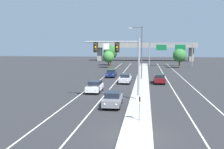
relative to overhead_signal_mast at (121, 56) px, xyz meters
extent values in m
plane|color=#28282B|center=(2.25, -12.04, -5.30)|extent=(260.00, 260.00, 0.00)
cube|color=#9E9B93|center=(2.25, 5.96, -5.22)|extent=(2.40, 110.00, 0.15)
cube|color=silver|center=(-2.45, 12.96, -5.29)|extent=(0.14, 100.00, 0.01)
cube|color=silver|center=(6.95, 12.96, -5.29)|extent=(0.14, 100.00, 0.01)
cube|color=silver|center=(-5.75, 12.96, -5.29)|extent=(0.14, 100.00, 0.01)
cube|color=silver|center=(10.25, 12.96, -5.29)|extent=(0.14, 100.00, 0.01)
cylinder|color=gray|center=(2.05, 0.01, -1.55)|extent=(0.24, 0.24, 7.20)
cylinder|color=gray|center=(-1.15, 0.01, 1.65)|extent=(6.41, 0.16, 0.16)
cube|color=black|center=(-0.51, 0.05, 1.00)|extent=(0.56, 0.06, 1.20)
cube|color=#38330F|center=(-0.51, 0.01, 1.00)|extent=(0.32, 0.32, 1.00)
sphere|color=#282828|center=(-0.51, -0.16, 1.32)|extent=(0.22, 0.22, 0.22)
sphere|color=#F2A819|center=(-0.51, -0.16, 1.00)|extent=(0.22, 0.22, 0.22)
sphere|color=#282828|center=(-0.51, -0.16, 0.68)|extent=(0.22, 0.22, 0.22)
cube|color=black|center=(-3.08, 0.05, 1.00)|extent=(0.56, 0.06, 1.20)
cube|color=#38330F|center=(-3.08, 0.01, 1.00)|extent=(0.32, 0.32, 1.00)
sphere|color=#282828|center=(-3.08, -0.16, 1.32)|extent=(0.22, 0.22, 0.22)
sphere|color=#F2A819|center=(-3.08, -0.16, 1.00)|extent=(0.22, 0.22, 0.22)
sphere|color=#282828|center=(-3.08, -0.16, 0.68)|extent=(0.22, 0.22, 0.22)
cube|color=white|center=(-1.79, -0.01, 1.10)|extent=(0.70, 0.04, 0.70)
cylinder|color=gray|center=(2.40, -8.65, -4.05)|extent=(0.08, 0.08, 2.20)
cube|color=white|center=(2.40, -8.68, -3.30)|extent=(0.60, 0.03, 0.60)
cube|color=black|center=(2.40, -8.70, -3.30)|extent=(0.12, 0.01, 0.44)
cylinder|color=#4C4C51|center=(2.09, 19.03, -0.15)|extent=(0.20, 0.20, 10.00)
cylinder|color=#4C4C51|center=(0.99, 19.03, 4.65)|extent=(2.20, 0.12, 0.12)
cube|color=#B7B7B2|center=(-0.11, 19.03, 4.50)|extent=(0.56, 0.28, 0.20)
cube|color=slate|center=(-0.59, -3.36, -4.63)|extent=(1.88, 4.43, 0.70)
cube|color=black|center=(-0.60, -3.14, -4.00)|extent=(1.62, 2.40, 0.56)
sphere|color=#EAE5C6|center=(0.02, -5.53, -4.58)|extent=(0.18, 0.18, 0.18)
sphere|color=#EAE5C6|center=(-1.13, -5.55, -4.58)|extent=(0.18, 0.18, 0.18)
cylinder|color=black|center=(0.23, -4.85, -4.98)|extent=(0.23, 0.64, 0.64)
cylinder|color=black|center=(-1.37, -4.88, -4.98)|extent=(0.23, 0.64, 0.64)
cylinder|color=black|center=(0.18, -1.85, -4.98)|extent=(0.23, 0.64, 0.64)
cylinder|color=black|center=(-1.42, -1.88, -4.98)|extent=(0.23, 0.64, 0.64)
cube|color=silver|center=(-4.15, 4.55, -4.63)|extent=(1.82, 4.41, 0.70)
cube|color=black|center=(-4.15, 4.77, -4.00)|extent=(1.59, 2.38, 0.56)
sphere|color=#EAE5C6|center=(-3.57, 2.38, -4.58)|extent=(0.18, 0.18, 0.18)
sphere|color=#EAE5C6|center=(-4.72, 2.37, -4.58)|extent=(0.18, 0.18, 0.18)
cylinder|color=black|center=(-3.35, 3.06, -4.98)|extent=(0.22, 0.64, 0.64)
cylinder|color=black|center=(-4.95, 3.05, -4.98)|extent=(0.22, 0.64, 0.64)
cylinder|color=black|center=(-3.36, 6.06, -4.98)|extent=(0.22, 0.64, 0.64)
cylinder|color=black|center=(-4.96, 6.05, -4.98)|extent=(0.22, 0.64, 0.64)
cube|color=#B7B7BC|center=(-0.62, 13.88, -4.63)|extent=(1.91, 4.44, 0.70)
cube|color=black|center=(-0.61, 14.10, -4.00)|extent=(1.64, 2.42, 0.56)
sphere|color=#EAE5C6|center=(-0.10, 11.69, -4.58)|extent=(0.18, 0.18, 0.18)
sphere|color=#EAE5C6|center=(-1.25, 11.72, -4.58)|extent=(0.18, 0.18, 0.18)
cylinder|color=black|center=(0.14, 12.36, -4.98)|extent=(0.24, 0.65, 0.64)
cylinder|color=black|center=(-1.46, 12.40, -4.98)|extent=(0.24, 0.65, 0.64)
cylinder|color=black|center=(0.22, 15.36, -4.98)|extent=(0.24, 0.65, 0.64)
cylinder|color=black|center=(-1.38, 15.40, -4.98)|extent=(0.24, 0.65, 0.64)
cube|color=#141E4C|center=(-4.18, 22.06, -4.63)|extent=(1.82, 4.41, 0.70)
cube|color=black|center=(-4.18, 22.28, -4.00)|extent=(1.59, 2.38, 0.56)
sphere|color=#EAE5C6|center=(-3.59, 19.88, -4.58)|extent=(0.18, 0.18, 0.18)
sphere|color=#EAE5C6|center=(-4.75, 19.88, -4.58)|extent=(0.18, 0.18, 0.18)
cylinder|color=black|center=(-3.37, 20.56, -4.98)|extent=(0.22, 0.64, 0.64)
cylinder|color=black|center=(-4.97, 20.56, -4.98)|extent=(0.22, 0.64, 0.64)
cylinder|color=black|center=(-3.39, 23.56, -4.98)|extent=(0.22, 0.64, 0.64)
cylinder|color=black|center=(-4.99, 23.56, -4.98)|extent=(0.22, 0.64, 0.64)
cube|color=#5B0F14|center=(5.22, 14.38, -4.63)|extent=(1.86, 4.42, 0.70)
cube|color=black|center=(5.22, 14.16, -4.00)|extent=(1.61, 2.40, 0.56)
sphere|color=#EAE5C6|center=(4.62, 16.56, -4.58)|extent=(0.18, 0.18, 0.18)
sphere|color=#EAE5C6|center=(5.77, 16.57, -4.58)|extent=(0.18, 0.18, 0.18)
cylinder|color=black|center=(4.40, 15.87, -4.98)|extent=(0.23, 0.64, 0.64)
cylinder|color=black|center=(6.00, 15.89, -4.98)|extent=(0.23, 0.64, 0.64)
cylinder|color=black|center=(4.44, 12.87, -4.98)|extent=(0.23, 0.64, 0.64)
cylinder|color=black|center=(6.04, 12.89, -4.98)|extent=(0.23, 0.64, 0.64)
cylinder|color=gray|center=(3.95, 50.93, -1.55)|extent=(0.28, 0.28, 7.50)
cylinder|color=gray|center=(16.95, 50.93, -1.55)|extent=(0.28, 0.28, 7.50)
cube|color=gray|center=(10.45, 50.93, 1.80)|extent=(13.00, 0.36, 0.70)
cube|color=#0F6033|center=(7.59, 50.73, 0.60)|extent=(3.20, 0.08, 1.70)
cube|color=#0F6033|center=(13.31, 50.73, 0.60)|extent=(3.20, 0.08, 1.70)
cube|color=gray|center=(2.25, 78.87, 0.90)|extent=(42.40, 6.40, 1.10)
cube|color=gray|center=(2.25, 75.87, 1.90)|extent=(42.40, 0.36, 0.90)
cube|color=gray|center=(-16.95, 78.87, -2.47)|extent=(1.80, 2.40, 5.65)
cube|color=gray|center=(21.45, 78.87, -2.47)|extent=(1.80, 2.40, 5.65)
cylinder|color=#4C3823|center=(12.54, 45.85, -4.24)|extent=(0.36, 0.36, 2.11)
sphere|color=#2D6B2D|center=(12.54, 45.85, -1.65)|extent=(3.86, 3.86, 3.86)
cylinder|color=#4C3823|center=(-8.62, 52.68, -4.06)|extent=(0.36, 0.36, 2.48)
sphere|color=#235623|center=(-8.62, 52.68, -1.00)|extent=(4.54, 4.54, 4.54)
cylinder|color=#4C3823|center=(-8.02, 43.99, -4.37)|extent=(0.36, 0.36, 1.86)
sphere|color=#387533|center=(-8.02, 43.99, -2.07)|extent=(3.41, 3.41, 3.41)
camera|label=1|loc=(2.86, -29.91, 1.21)|focal=40.84mm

